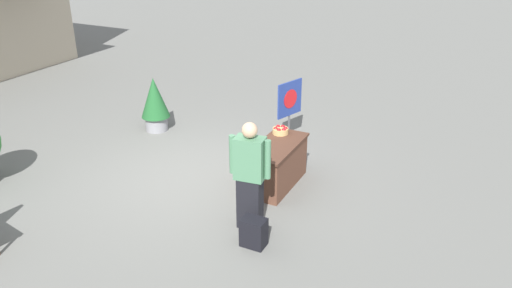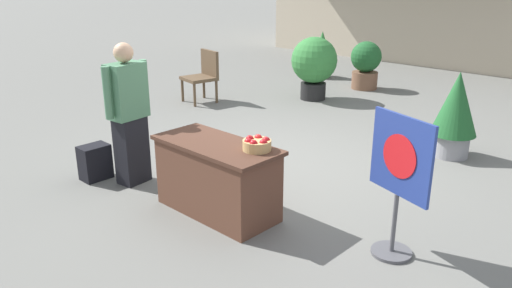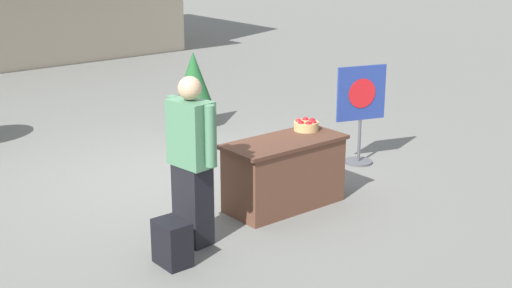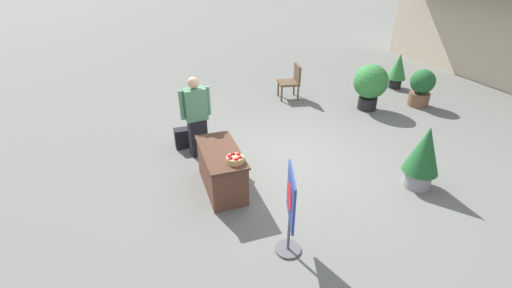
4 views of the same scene
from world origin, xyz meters
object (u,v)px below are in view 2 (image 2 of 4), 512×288
Objects in this scene: person_visitor at (129,114)px; patio_chair at (203,73)px; display_table at (217,178)px; potted_plant_far_right at (314,63)px; backpack at (95,162)px; poster_board at (399,179)px; potted_plant_near_left at (322,51)px; potted_plant_far_left at (366,64)px; potted_plant_near_right at (455,111)px; apple_basket at (257,144)px.

person_visitor reaches higher than patio_chair.
display_table is 5.04m from potted_plant_far_right.
potted_plant_far_right is at bearing 95.84° from backpack.
poster_board is at bearing 16.31° from display_table.
potted_plant_near_left reaches higher than backpack.
potted_plant_far_left is at bearing -13.92° from potted_plant_near_left.
person_visitor is 6.81m from potted_plant_near_left.
backpack is (-0.41, -0.26, -0.63)m from person_visitor.
potted_plant_far_left reaches higher than backpack.
poster_board is at bearing -55.96° from potted_plant_far_left.
patio_chair is (-5.33, 2.43, -0.18)m from poster_board.
display_table is at bearing -107.89° from potted_plant_near_right.
person_visitor reaches higher than backpack.
backpack is at bearing -126.77° from potted_plant_near_right.
person_visitor is 4.76m from potted_plant_far_right.
backpack is 3.87m from patio_chair.
apple_basket is at bearing 16.57° from display_table.
poster_board reaches higher than potted_plant_near_left.
potted_plant_far_left reaches higher than display_table.
poster_board is at bearing -48.85° from potted_plant_near_left.
patio_chair is at bearing -96.36° from poster_board.
potted_plant_far_right is (1.15, -1.82, 0.10)m from potted_plant_near_left.
apple_basket is 0.22× the size of poster_board.
apple_basket is 2.29m from backpack.
person_visitor is at bearing 47.29° from patio_chair.
display_table is at bearing -55.56° from poster_board.
potted_plant_far_left is at bearing 112.38° from apple_basket.
potted_plant_near_right reaches higher than apple_basket.
patio_chair is 0.80× the size of potted_plant_far_right.
person_visitor is at bearing -124.42° from potted_plant_near_right.
potted_plant_far_right is at bearing 159.27° from potted_plant_near_right.
potted_plant_far_left is (1.39, -0.34, -0.07)m from potted_plant_near_left.
apple_basket reaches higher than backpack.
patio_chair is 4.68m from potted_plant_near_right.
potted_plant_near_right is at bearing 72.11° from display_table.
poster_board is (3.43, 0.93, 0.51)m from backpack.
potted_plant_far_left is (-0.68, 6.15, -0.30)m from person_visitor.
patio_chair is 3.40m from potted_plant_near_left.
potted_plant_far_right is at bearing -117.38° from poster_board.
person_visitor is (-1.73, -0.29, 0.02)m from apple_basket.
apple_basket is at bearing -55.65° from poster_board.
potted_plant_far_left is 1.50m from potted_plant_far_right.
potted_plant_far_right is (-0.91, 4.67, -0.14)m from person_visitor.
patio_chair is at bearing -118.16° from potted_plant_far_left.
apple_basket is 0.24× the size of potted_plant_near_right.
potted_plant_near_right reaches higher than potted_plant_far_left.
backpack is 0.42× the size of potted_plant_far_left.
backpack is 0.33× the size of poster_board.
display_table is 1.37× the size of potted_plant_far_left.
apple_basket is 0.29× the size of patio_chair.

